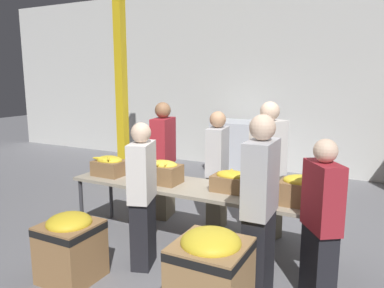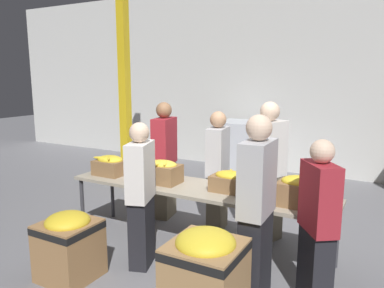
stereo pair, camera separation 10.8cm
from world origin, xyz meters
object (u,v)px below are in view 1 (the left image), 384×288
volunteer_5 (260,210)px  donation_bin_0 (71,245)px  banana_box_3 (301,190)px  volunteer_0 (268,173)px  banana_box_1 (163,172)px  volunteer_2 (163,161)px  volunteer_4 (217,172)px  volunteer_3 (142,196)px  banana_box_2 (232,181)px  donation_bin_1 (210,276)px  volunteer_1 (321,226)px  sorting_table (197,191)px  banana_box_0 (110,165)px  support_pillar (121,79)px  pallet_stack_1 (237,149)px

volunteer_5 → donation_bin_0: bearing=106.7°
banana_box_3 → volunteer_0: bearing=128.7°
banana_box_1 → volunteer_2: bearing=121.7°
volunteer_4 → volunteer_0: bearing=79.2°
donation_bin_0 → volunteer_3: bearing=50.0°
banana_box_1 → banana_box_2: (0.86, 0.07, -0.02)m
volunteer_0 → volunteer_5: (0.29, -1.26, -0.01)m
banana_box_1 → banana_box_3: banana_box_3 is taller
banana_box_1 → donation_bin_1: 1.74m
volunteer_2 → volunteer_1: bearing=52.3°
banana_box_1 → banana_box_2: size_ratio=0.93×
donation_bin_0 → volunteer_0: bearing=51.1°
sorting_table → donation_bin_0: size_ratio=4.61×
banana_box_0 → volunteer_4: bearing=29.1°
banana_box_3 → banana_box_1: bearing=179.1°
volunteer_4 → support_pillar: 2.91m
volunteer_1 → support_pillar: size_ratio=0.38×
donation_bin_0 → donation_bin_1: 1.56m
banana_box_2 → volunteer_2: bearing=153.2°
sorting_table → donation_bin_1: (0.74, -1.24, -0.27)m
volunteer_3 → donation_bin_0: 0.86m
banana_box_3 → volunteer_2: 2.24m
volunteer_1 → support_pillar: bearing=25.0°
banana_box_1 → volunteer_0: size_ratio=0.24×
banana_box_1 → volunteer_0: (1.11, 0.65, -0.03)m
banana_box_3 → banana_box_0: bearing=179.7°
banana_box_0 → banana_box_2: bearing=2.8°
support_pillar → volunteer_3: bearing=-48.7°
volunteer_1 → donation_bin_0: bearing=72.0°
banana_box_2 → volunteer_5: (0.54, -0.68, -0.02)m
banana_box_1 → pallet_stack_1: 3.43m
donation_bin_1 → support_pillar: (-3.17, 2.97, 1.56)m
banana_box_2 → volunteer_1: bearing=-28.3°
banana_box_2 → volunteer_1: volunteer_1 is taller
volunteer_4 → volunteer_5: (0.98, -1.29, 0.06)m
volunteer_0 → volunteer_1: bearing=56.8°
banana_box_0 → banana_box_3: 2.47m
banana_box_1 → volunteer_3: bearing=-79.5°
banana_box_1 → volunteer_2: 0.87m
volunteer_2 → support_pillar: (-1.53, 1.04, 1.16)m
banana_box_2 → volunteer_0: volunteer_0 is taller
banana_box_1 → volunteer_3: 0.63m
banana_box_0 → pallet_stack_1: bearing=81.6°
sorting_table → donation_bin_0: bearing=-123.3°
volunteer_4 → volunteer_5: size_ratio=0.93×
volunteer_0 → banana_box_3: bearing=60.2°
sorting_table → banana_box_3: size_ratio=7.59×
volunteer_1 → donation_bin_0: 2.43m
donation_bin_0 → pallet_stack_1: (0.05, 4.59, 0.19)m
sorting_table → banana_box_1: banana_box_1 is taller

